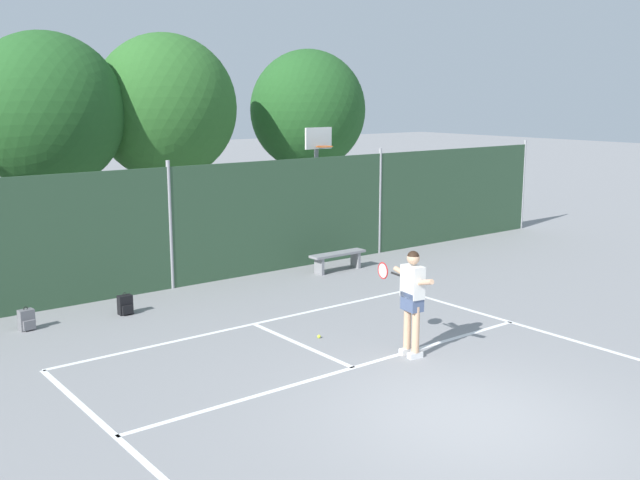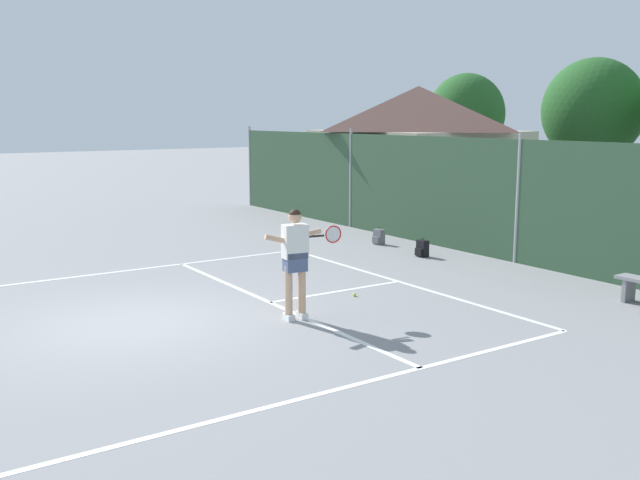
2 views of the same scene
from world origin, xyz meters
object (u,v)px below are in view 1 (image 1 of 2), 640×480
object	(u,v)px
backpack_grey	(27,320)
courtside_bench	(338,257)
basketball_hoop	(318,172)
backpack_black	(125,305)
tennis_ball	(319,336)
tennis_player	(412,294)

from	to	relation	value
backpack_grey	courtside_bench	size ratio (longest dim) A/B	0.29
backpack_grey	courtside_bench	world-z (taller)	courtside_bench
basketball_hoop	backpack_black	world-z (taller)	basketball_hoop
tennis_ball	courtside_bench	size ratio (longest dim) A/B	0.04
backpack_grey	backpack_black	bearing A→B (deg)	-5.30
tennis_player	backpack_black	distance (m)	6.15
courtside_bench	basketball_hoop	bearing A→B (deg)	64.29
tennis_ball	backpack_black	bearing A→B (deg)	121.20
basketball_hoop	backpack_black	bearing A→B (deg)	-159.85
tennis_player	backpack_grey	size ratio (longest dim) A/B	4.01
tennis_player	courtside_bench	world-z (taller)	tennis_player
tennis_player	backpack_grey	bearing A→B (deg)	130.94
tennis_ball	backpack_black	xyz separation A→B (m)	(-2.21, 3.65, 0.16)
tennis_ball	courtside_bench	bearing A→B (deg)	47.17
tennis_ball	backpack_black	size ratio (longest dim) A/B	0.14
basketball_hoop	tennis_player	bearing A→B (deg)	-117.25
tennis_player	tennis_ball	bearing A→B (deg)	111.54
backpack_grey	backpack_black	world-z (taller)	same
backpack_grey	courtside_bench	distance (m)	7.80
tennis_player	basketball_hoop	bearing A→B (deg)	62.75
courtside_bench	backpack_black	bearing A→B (deg)	-176.98
backpack_grey	backpack_black	xyz separation A→B (m)	(1.92, -0.18, 0.00)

